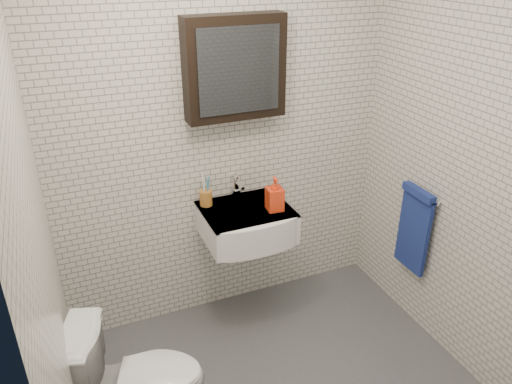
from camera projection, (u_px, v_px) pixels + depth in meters
room_shell at (299, 165)px, 2.21m from camera, size 2.22×2.02×2.51m
washbasin at (248, 224)px, 3.15m from camera, size 0.55×0.50×0.20m
faucet at (237, 189)px, 3.24m from camera, size 0.06×0.20×0.15m
mirror_cabinet at (235, 68)px, 2.89m from camera, size 0.60×0.15×0.60m
towel_rail at (414, 226)px, 3.20m from camera, size 0.09×0.30×0.58m
toothbrush_cup at (206, 197)px, 3.16m from camera, size 0.08×0.08×0.22m
soap_bottle at (275, 194)px, 3.08m from camera, size 0.11×0.11×0.22m
toilet at (138, 379)px, 2.56m from camera, size 0.76×0.59×0.69m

